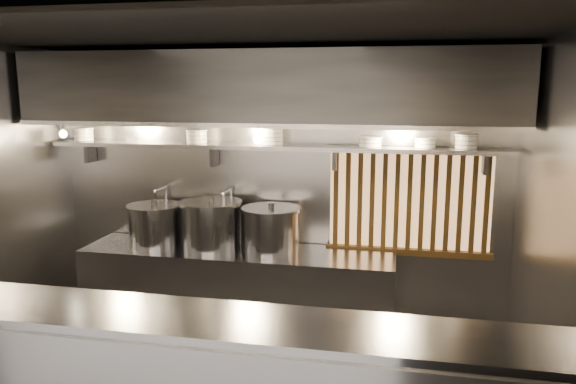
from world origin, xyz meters
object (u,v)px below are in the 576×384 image
(heat_lamp, at_px, (61,128))
(stock_pot_right, at_px, (211,224))
(stock_pot_mid, at_px, (271,229))
(pendant_bulb, at_px, (258,139))
(stock_pot_left, at_px, (155,224))

(heat_lamp, relative_size, stock_pot_right, 0.49)
(stock_pot_mid, distance_m, stock_pot_right, 0.59)
(pendant_bulb, bearing_deg, stock_pot_left, -177.61)
(pendant_bulb, height_order, stock_pot_mid, pendant_bulb)
(stock_pot_mid, bearing_deg, pendant_bulb, 169.95)
(heat_lamp, xyz_separation_m, stock_pot_left, (0.75, 0.31, -0.96))
(heat_lamp, xyz_separation_m, pendant_bulb, (1.80, 0.35, -0.11))
(stock_pot_left, bearing_deg, stock_pot_mid, 1.05)
(heat_lamp, height_order, pendant_bulb, heat_lamp)
(stock_pot_left, xyz_separation_m, stock_pot_mid, (1.17, 0.02, 0.01))
(pendant_bulb, xyz_separation_m, stock_pot_left, (-1.05, -0.04, -0.86))
(pendant_bulb, distance_m, stock_pot_right, 0.95)
(stock_pot_mid, bearing_deg, stock_pot_right, -179.52)
(heat_lamp, bearing_deg, pendant_bulb, 11.00)
(stock_pot_left, bearing_deg, stock_pot_right, 1.64)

